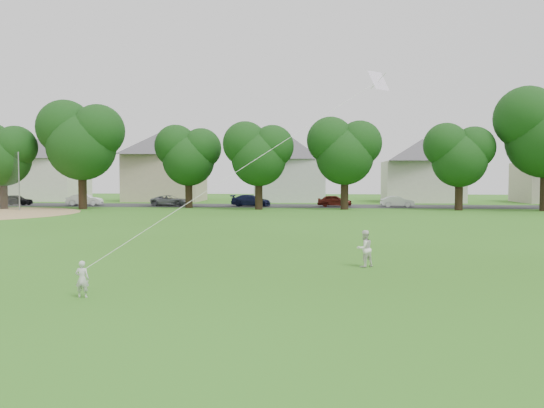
{
  "coord_description": "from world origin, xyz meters",
  "views": [
    {
      "loc": [
        3.3,
        -14.0,
        3.14
      ],
      "look_at": [
        1.93,
        2.0,
        2.3
      ],
      "focal_mm": 35.0,
      "sensor_mm": 36.0,
      "label": 1
    }
  ],
  "objects": [
    {
      "name": "toddler",
      "position": [
        -2.75,
        -0.9,
        0.48
      ],
      "size": [
        0.37,
        0.25,
        0.97
      ],
      "primitive_type": "imported",
      "rotation": [
        0.0,
        0.0,
        3.21
      ],
      "color": "silver",
      "rests_on": "ground"
    },
    {
      "name": "parked_cars",
      "position": [
        -8.63,
        41.0,
        0.59
      ],
      "size": [
        44.21,
        2.18,
        1.22
      ],
      "color": "black",
      "rests_on": "ground"
    },
    {
      "name": "ground",
      "position": [
        0.0,
        0.0,
        0.0
      ],
      "size": [
        160.0,
        160.0,
        0.0
      ],
      "primitive_type": "plane",
      "color": "#2D6016",
      "rests_on": "ground"
    },
    {
      "name": "street",
      "position": [
        0.0,
        42.0,
        0.01
      ],
      "size": [
        90.0,
        7.0,
        0.01
      ],
      "primitive_type": "cube",
      "color": "#2D2D30",
      "rests_on": "ground"
    },
    {
      "name": "house_row",
      "position": [
        -1.97,
        52.0,
        4.97
      ],
      "size": [
        77.37,
        13.82,
        10.6
      ],
      "color": "silver",
      "rests_on": "ground"
    },
    {
      "name": "kite",
      "position": [
        1.47,
        3.33,
        3.82
      ],
      "size": [
        4.75,
        4.72,
        13.49
      ],
      "color": "white",
      "rests_on": "ground"
    },
    {
      "name": "tree_row",
      "position": [
        5.01,
        36.02,
        6.42
      ],
      "size": [
        81.73,
        8.71,
        11.54
      ],
      "color": "black",
      "rests_on": "ground"
    },
    {
      "name": "older_boy",
      "position": [
        4.93,
        4.42,
        0.64
      ],
      "size": [
        0.78,
        0.74,
        1.28
      ],
      "primitive_type": "imported",
      "rotation": [
        0.0,
        0.0,
        3.72
      ],
      "color": "white",
      "rests_on": "ground"
    }
  ]
}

